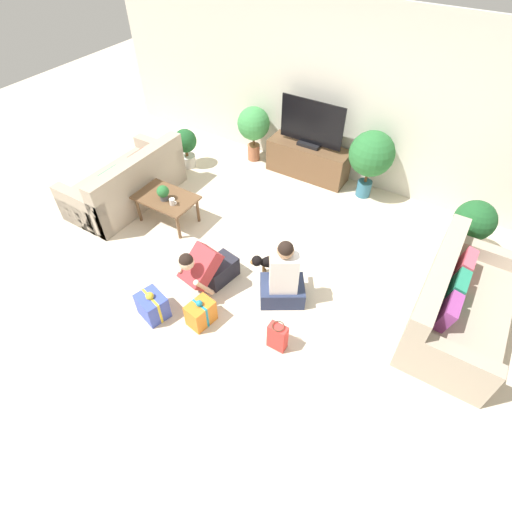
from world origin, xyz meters
TOP-DOWN VIEW (x-y plane):
  - ground_plane at (0.00, 0.00)m, footprint 16.00×16.00m
  - wall_back at (0.00, 2.63)m, footprint 8.40×0.06m
  - sofa_left at (-2.39, 0.27)m, footprint 0.91×1.79m
  - sofa_right at (2.39, 0.47)m, footprint 0.91×1.79m
  - coffee_table at (-1.54, 0.19)m, footprint 0.86×0.56m
  - tv_console at (-0.37, 2.34)m, footprint 1.34×0.44m
  - tv at (-0.37, 2.34)m, footprint 1.04×0.20m
  - potted_plant_back_left at (-1.39, 2.29)m, footprint 0.54×0.54m
  - potted_plant_back_right at (0.65, 2.29)m, footprint 0.67×0.67m
  - potted_plant_corner_left at (-2.25, 1.52)m, footprint 0.38×0.38m
  - potted_plant_corner_right at (2.25, 1.72)m, footprint 0.51×0.51m
  - person_kneeling at (-0.28, -0.53)m, footprint 0.44×0.79m
  - person_sitting at (0.59, -0.24)m, footprint 0.65×0.62m
  - dog at (0.24, 0.04)m, footprint 0.41×0.36m
  - gift_box_a at (-0.57, -1.22)m, footprint 0.39×0.35m
  - gift_box_b at (-0.03, -1.01)m, footprint 0.27×0.34m
  - gift_bag_a at (0.87, -0.84)m, footprint 0.21×0.13m
  - mug at (-1.34, 0.11)m, footprint 0.12×0.08m
  - tabletop_plant at (-1.51, 0.14)m, footprint 0.17×0.17m

SIDE VIEW (x-z plane):
  - ground_plane at x=0.00m, z-range 0.00..0.00m
  - gift_box_b at x=-0.03m, z-range -0.03..0.34m
  - gift_box_a at x=-0.57m, z-range -0.03..0.35m
  - gift_bag_a at x=0.87m, z-range -0.01..0.37m
  - dog at x=0.24m, z-range 0.06..0.39m
  - tv_console at x=-0.37m, z-range 0.00..0.54m
  - sofa_left at x=-2.39m, z-range -0.12..0.70m
  - sofa_right at x=2.39m, z-range -0.12..0.70m
  - person_kneeling at x=-0.28m, z-range -0.05..0.70m
  - person_sitting at x=0.59m, z-range -0.14..0.83m
  - coffee_table at x=-1.54m, z-range 0.16..0.59m
  - potted_plant_corner_left at x=-2.25m, z-range 0.06..0.72m
  - mug at x=-1.34m, z-range 0.43..0.52m
  - potted_plant_corner_right at x=2.25m, z-range 0.11..0.94m
  - tabletop_plant at x=-1.51m, z-range 0.44..0.67m
  - potted_plant_back_left at x=-1.39m, z-range 0.16..1.10m
  - potted_plant_back_right at x=0.65m, z-range 0.18..1.24m
  - tv at x=-0.37m, z-range 0.51..1.24m
  - wall_back at x=0.00m, z-range 0.00..2.60m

